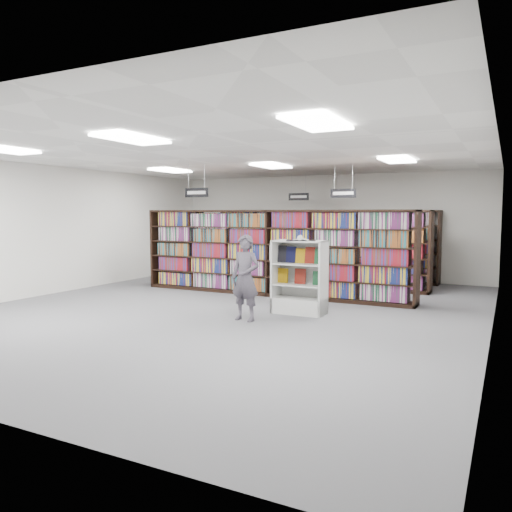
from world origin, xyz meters
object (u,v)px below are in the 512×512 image
at_px(bookshelf_row_near, 271,253).
at_px(shopper, 245,278).
at_px(open_book, 301,239).
at_px(endcap_display, 300,289).

xyz_separation_m(bookshelf_row_near, shopper, (0.81, -2.85, -0.24)).
bearing_deg(shopper, bookshelf_row_near, 110.93).
bearing_deg(bookshelf_row_near, open_book, -50.61).
height_order(endcap_display, open_book, open_book).
height_order(endcap_display, shopper, shopper).
relative_size(endcap_display, open_book, 2.28).
height_order(bookshelf_row_near, endcap_display, bookshelf_row_near).
distance_m(bookshelf_row_near, open_book, 2.44).
bearing_deg(bookshelf_row_near, shopper, -74.08).
distance_m(open_book, shopper, 1.41).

